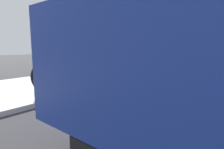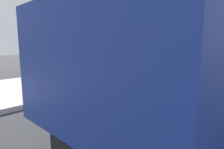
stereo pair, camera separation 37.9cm
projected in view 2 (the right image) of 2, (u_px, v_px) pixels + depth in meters
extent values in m
cube|color=#BCB7AD|center=(11.00, 90.00, 7.63)|extent=(36.00, 5.00, 0.15)
cylinder|color=red|center=(42.00, 82.00, 7.13)|extent=(0.20, 0.20, 0.74)
sphere|color=red|center=(41.00, 70.00, 7.06)|extent=(0.23, 0.23, 0.23)
cylinder|color=red|center=(44.00, 80.00, 6.99)|extent=(0.09, 0.16, 0.09)
cylinder|color=red|center=(39.00, 79.00, 7.23)|extent=(0.09, 0.16, 0.09)
cylinder|color=red|center=(44.00, 82.00, 7.01)|extent=(0.11, 0.16, 0.11)
torus|color=black|center=(50.00, 77.00, 6.88)|extent=(1.26, 0.75, 1.20)
cube|color=#1E3899|center=(176.00, 60.00, 3.58)|extent=(4.86, 2.63, 1.60)
cube|color=black|center=(195.00, 96.00, 4.51)|extent=(7.02, 1.08, 0.24)
cylinder|color=black|center=(184.00, 81.00, 7.02)|extent=(1.11, 0.33, 1.10)
cylinder|color=black|center=(87.00, 113.00, 3.74)|extent=(1.11, 0.33, 1.10)
cylinder|color=black|center=(220.00, 63.00, 14.84)|extent=(1.10, 0.32, 1.10)
cylinder|color=black|center=(203.00, 68.00, 11.43)|extent=(1.10, 0.32, 1.10)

